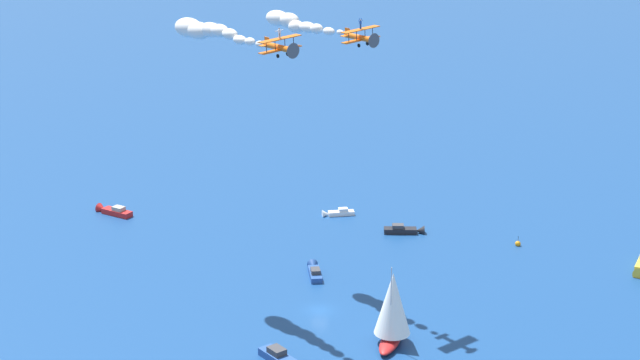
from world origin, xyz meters
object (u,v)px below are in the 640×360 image
(marker_buoy, at_px, (518,244))
(wingwalker_wingman, at_px, (279,32))
(motorboat_inshore, at_px, (315,271))
(wingwalker_lead, at_px, (360,23))
(motorboat_trailing, at_px, (337,213))
(biplane_lead, at_px, (361,37))
(motorboat_ahead, at_px, (406,230))
(sailboat_mid_cluster, at_px, (392,307))
(motorboat_offshore, at_px, (113,211))
(biplane_wingman, at_px, (280,47))

(marker_buoy, distance_m, wingwalker_wingman, 73.24)
(motorboat_inshore, height_order, wingwalker_lead, wingwalker_lead)
(motorboat_trailing, relative_size, biplane_lead, 0.95)
(marker_buoy, bearing_deg, motorboat_ahead, -86.97)
(biplane_lead, height_order, wingwalker_wingman, wingwalker_wingman)
(wingwalker_wingman, bearing_deg, sailboat_mid_cluster, 92.79)
(biplane_lead, bearing_deg, motorboat_offshore, -108.89)
(biplane_wingman, bearing_deg, biplane_lead, 152.84)
(wingwalker_lead, bearing_deg, motorboat_offshore, -108.99)
(motorboat_inshore, distance_m, motorboat_offshore, 52.79)
(sailboat_mid_cluster, height_order, wingwalker_wingman, wingwalker_wingman)
(biplane_wingman, bearing_deg, marker_buoy, 148.60)
(motorboat_offshore, xyz_separation_m, biplane_wingman, (35.62, 53.50, 44.74))
(motorboat_ahead, bearing_deg, wingwalker_lead, 0.82)
(wingwalker_wingman, bearing_deg, biplane_lead, 152.87)
(sailboat_mid_cluster, distance_m, biplane_wingman, 43.22)
(motorboat_inshore, distance_m, marker_buoy, 41.52)
(marker_buoy, relative_size, biplane_lead, 0.30)
(motorboat_inshore, height_order, motorboat_ahead, motorboat_ahead)
(motorboat_offshore, height_order, marker_buoy, marker_buoy)
(biplane_wingman, bearing_deg, wingwalker_wingman, -22.73)
(motorboat_ahead, bearing_deg, biplane_wingman, -8.62)
(biplane_wingman, bearing_deg, sailboat_mid_cluster, 92.47)
(motorboat_offshore, xyz_separation_m, sailboat_mid_cluster, (34.85, 71.33, 5.37))
(wingwalker_lead, bearing_deg, motorboat_trailing, -155.44)
(sailboat_mid_cluster, distance_m, marker_buoy, 48.63)
(motorboat_ahead, relative_size, biplane_wingman, 1.18)
(sailboat_mid_cluster, bearing_deg, motorboat_trailing, -151.81)
(motorboat_offshore, bearing_deg, marker_buoy, 98.34)
(motorboat_inshore, xyz_separation_m, marker_buoy, (-26.60, 31.87, -0.22))
(motorboat_trailing, relative_size, wingwalker_lead, 3.78)
(motorboat_ahead, relative_size, wingwalker_wingman, 5.38)
(motorboat_offshore, bearing_deg, biplane_wingman, 56.34)
(wingwalker_lead, height_order, wingwalker_wingman, wingwalker_wingman)
(wingwalker_lead, bearing_deg, biplane_lead, 157.16)
(marker_buoy, height_order, biplane_wingman, biplane_wingman)
(wingwalker_wingman, bearing_deg, biplane_wingman, 157.27)
(motorboat_ahead, distance_m, marker_buoy, 22.12)
(motorboat_trailing, xyz_separation_m, wingwalker_wingman, (51.37, 9.19, 47.03))
(motorboat_offshore, xyz_separation_m, wingwalker_lead, (20.99, 61.01, 46.34))
(motorboat_ahead, bearing_deg, wingwalker_wingman, -8.65)
(motorboat_inshore, xyz_separation_m, sailboat_mid_cluster, (20.36, 20.57, 5.43))
(marker_buoy, height_order, wingwalker_wingman, wingwalker_wingman)
(motorboat_trailing, distance_m, wingwalker_lead, 61.52)
(biplane_lead, xyz_separation_m, biplane_wingman, (14.73, -7.56, 0.58))
(motorboat_inshore, xyz_separation_m, wingwalker_lead, (6.50, 10.25, 46.40))
(motorboat_inshore, relative_size, wingwalker_wingman, 5.11)
(motorboat_ahead, bearing_deg, biplane_lead, 0.90)
(motorboat_ahead, height_order, wingwalker_wingman, wingwalker_wingman)
(biplane_lead, distance_m, wingwalker_wingman, 16.88)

